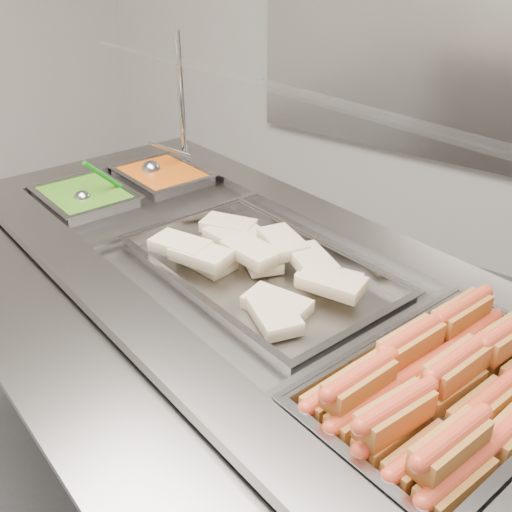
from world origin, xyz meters
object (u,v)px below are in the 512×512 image
Objects in this scene: sneeze_guard at (311,102)px; serving_spoon at (87,194)px; pan_wraps at (258,274)px; steam_counter at (245,387)px; ladle at (152,169)px; pan_hotdogs at (448,401)px.

serving_spoon is (-0.71, -0.23, -0.37)m from sneeze_guard.
pan_wraps is at bearing -0.09° from serving_spoon.
pan_wraps reaches higher than steam_counter.
sneeze_guard is 0.81m from ladle.
sneeze_guard is at bearing -5.29° from ladle.
sneeze_guard reaches higher than pan_hotdogs.
serving_spoon is at bearing -178.91° from steam_counter.
sneeze_guard reaches higher than serving_spoon.
steam_counter is 2.68× the size of pan_wraps.
sneeze_guard is 0.83m from serving_spoon.
pan_hotdogs reaches higher than steam_counter.
pan_hotdogs is at bearing -18.30° from ladle.
steam_counter is 3.30× the size of pan_hotdogs.
pan_wraps is at bearing 167.39° from pan_hotdogs.
steam_counter is at bearing -102.60° from sneeze_guard.
ladle is (-0.73, 0.30, 0.04)m from pan_wraps.
serving_spoon is (-0.66, -0.01, 0.48)m from steam_counter.
sneeze_guard is 0.47m from pan_wraps.
serving_spoon is (-1.30, 0.13, 0.05)m from pan_hotdogs.
sneeze_guard reaches higher than pan_wraps.
ladle is (-0.72, 0.07, -0.37)m from sneeze_guard.
steam_counter is 10.34× the size of ladle.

